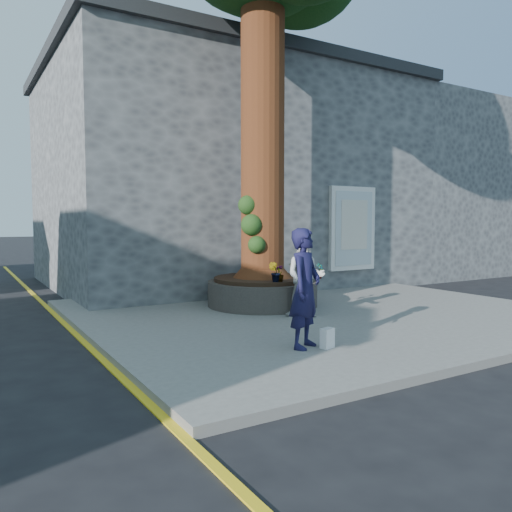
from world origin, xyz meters
TOP-DOWN VIEW (x-y plane):
  - ground at (0.00, 0.00)m, footprint 120.00×120.00m
  - pavement at (1.50, 1.00)m, footprint 9.00×8.00m
  - yellow_line at (-3.05, 1.00)m, footprint 0.10×30.00m
  - stone_shop at (2.50, 7.20)m, footprint 10.30×8.30m
  - neighbour_shop at (10.50, 7.20)m, footprint 6.00×8.00m
  - planter at (0.80, 2.00)m, footprint 2.30×2.30m
  - man at (-0.55, -1.31)m, footprint 0.73×0.66m
  - woman at (0.80, 0.50)m, footprint 0.93×0.90m
  - shopping_bag at (-0.29, -1.49)m, footprint 0.23×0.17m
  - plant_a at (1.65, 1.15)m, footprint 0.18×0.14m
  - plant_b at (0.54, 1.15)m, footprint 0.29×0.29m
  - plant_c at (0.66, 1.15)m, footprint 0.18×0.18m
  - plant_d at (1.65, 2.01)m, footprint 0.29×0.31m

SIDE VIEW (x-z plane):
  - ground at x=0.00m, z-range 0.00..0.00m
  - yellow_line at x=-3.05m, z-range 0.00..0.01m
  - pavement at x=1.50m, z-range 0.00..0.12m
  - shopping_bag at x=-0.29m, z-range 0.12..0.40m
  - planter at x=0.80m, z-range 0.11..0.71m
  - woman at x=0.80m, z-range 0.12..1.62m
  - plant_d at x=1.65m, z-range 0.72..1.03m
  - plant_c at x=0.66m, z-range 0.72..1.04m
  - plant_a at x=1.65m, z-range 0.72..1.04m
  - plant_b at x=0.54m, z-range 0.72..1.10m
  - man at x=-0.55m, z-range 0.12..1.80m
  - neighbour_shop at x=10.50m, z-range 0.00..6.00m
  - stone_shop at x=2.50m, z-range 0.01..6.31m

